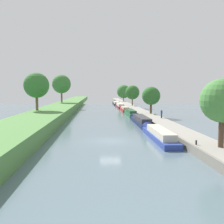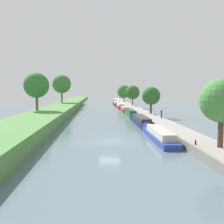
% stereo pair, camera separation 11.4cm
% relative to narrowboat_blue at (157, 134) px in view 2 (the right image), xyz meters
% --- Properties ---
extents(ground_plane, '(160.00, 160.00, 0.00)m').
position_rel_narrowboat_blue_xyz_m(ground_plane, '(-6.22, -1.35, -0.58)').
color(ground_plane, slate).
extents(left_grassy_bank, '(7.77, 260.00, 1.93)m').
position_rel_narrowboat_blue_xyz_m(left_grassy_bank, '(-18.00, -1.35, 0.38)').
color(left_grassy_bank, '#518442').
rests_on(left_grassy_bank, ground_plane).
extents(right_towpath, '(3.42, 260.00, 0.86)m').
position_rel_narrowboat_blue_xyz_m(right_towpath, '(3.38, -1.35, -0.15)').
color(right_towpath, gray).
rests_on(right_towpath, ground_plane).
extents(stone_quay, '(0.25, 260.00, 0.91)m').
position_rel_narrowboat_blue_xyz_m(stone_quay, '(1.54, -1.35, -0.13)').
color(stone_quay, gray).
rests_on(stone_quay, ground_plane).
extents(narrowboat_blue, '(1.96, 13.74, 2.04)m').
position_rel_narrowboat_blue_xyz_m(narrowboat_blue, '(0.00, 0.00, 0.00)').
color(narrowboat_blue, '#283D93').
rests_on(narrowboat_blue, ground_plane).
extents(narrowboat_navy, '(2.10, 14.98, 2.17)m').
position_rel_narrowboat_blue_xyz_m(narrowboat_navy, '(0.19, 14.33, 0.02)').
color(narrowboat_navy, '#141E42').
rests_on(narrowboat_navy, ground_plane).
extents(narrowboat_green, '(1.83, 12.76, 1.95)m').
position_rel_narrowboat_blue_xyz_m(narrowboat_green, '(0.24, 29.17, 0.02)').
color(narrowboat_green, '#1E6033').
rests_on(narrowboat_green, ground_plane).
extents(narrowboat_red, '(1.96, 11.76, 1.89)m').
position_rel_narrowboat_blue_xyz_m(narrowboat_red, '(0.18, 42.02, -0.02)').
color(narrowboat_red, maroon).
rests_on(narrowboat_red, ground_plane).
extents(narrowboat_maroon, '(1.98, 16.71, 2.09)m').
position_rel_narrowboat_blue_xyz_m(narrowboat_maroon, '(0.07, 57.47, 0.00)').
color(narrowboat_maroon, maroon).
rests_on(narrowboat_maroon, ground_plane).
extents(narrowboat_black, '(2.15, 16.01, 2.04)m').
position_rel_narrowboat_blue_xyz_m(narrowboat_black, '(-0.02, 74.17, -0.06)').
color(narrowboat_black, black).
rests_on(narrowboat_black, ground_plane).
extents(tree_rightbank_near, '(4.14, 4.14, 6.48)m').
position_rel_narrowboat_blue_xyz_m(tree_rightbank_near, '(3.88, -8.95, 4.66)').
color(tree_rightbank_near, '#4C3828').
rests_on(tree_rightbank_near, right_towpath).
extents(tree_rightbank_midnear, '(4.13, 4.13, 6.08)m').
position_rel_narrowboat_blue_xyz_m(tree_rightbank_midnear, '(4.32, 24.59, 4.27)').
color(tree_rightbank_midnear, '#4C3828').
rests_on(tree_rightbank_midnear, right_towpath).
extents(tree_rightbank_midfar, '(4.75, 4.75, 6.83)m').
position_rel_narrowboat_blue_xyz_m(tree_rightbank_midfar, '(4.01, 52.98, 4.71)').
color(tree_rightbank_midfar, brown).
rests_on(tree_rightbank_midfar, right_towpath).
extents(tree_rightbank_far, '(6.15, 6.15, 7.55)m').
position_rel_narrowboat_blue_xyz_m(tree_rightbank_far, '(4.29, 84.49, 4.74)').
color(tree_rightbank_far, brown).
rests_on(tree_rightbank_far, right_towpath).
extents(tree_leftbank_downstream, '(6.16, 6.16, 9.24)m').
position_rel_narrowboat_blue_xyz_m(tree_leftbank_downstream, '(-19.69, 53.26, 7.48)').
color(tree_leftbank_downstream, brown).
rests_on(tree_leftbank_downstream, left_grassy_bank).
extents(tree_leftbank_upstream, '(5.23, 5.23, 7.85)m').
position_rel_narrowboat_blue_xyz_m(tree_leftbank_upstream, '(-20.39, 21.59, 6.56)').
color(tree_leftbank_upstream, brown).
rests_on(tree_leftbank_upstream, left_grassy_bank).
extents(person_walking, '(0.34, 0.34, 1.66)m').
position_rel_narrowboat_blue_xyz_m(person_walking, '(4.42, 15.38, 1.15)').
color(person_walking, '#282D42').
rests_on(person_walking, right_towpath).
extents(mooring_bollard_near, '(0.16, 0.16, 0.45)m').
position_rel_narrowboat_blue_xyz_m(mooring_bollard_near, '(1.96, -7.80, 0.50)').
color(mooring_bollard_near, black).
rests_on(mooring_bollard_near, right_towpath).
extents(mooring_bollard_far, '(0.16, 0.16, 0.45)m').
position_rel_narrowboat_blue_xyz_m(mooring_bollard_far, '(1.96, 81.49, 0.50)').
color(mooring_bollard_far, black).
rests_on(mooring_bollard_far, right_towpath).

